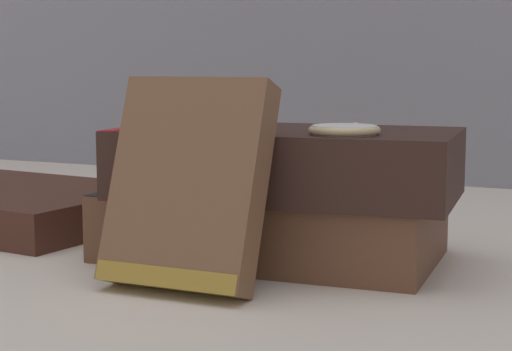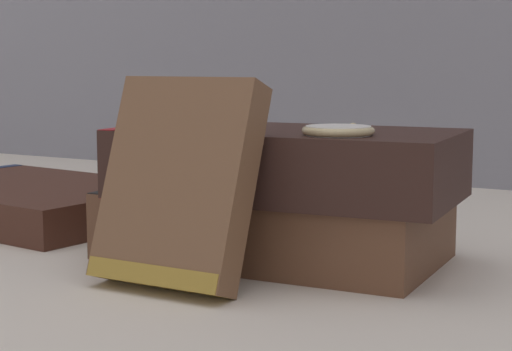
{
  "view_description": "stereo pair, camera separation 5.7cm",
  "coord_description": "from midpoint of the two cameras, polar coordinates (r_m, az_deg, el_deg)",
  "views": [
    {
      "loc": [
        0.23,
        -0.52,
        0.14
      ],
      "look_at": [
        -0.0,
        0.02,
        0.06
      ],
      "focal_mm": 60.0,
      "sensor_mm": 36.0,
      "label": 1
    },
    {
      "loc": [
        0.28,
        -0.49,
        0.14
      ],
      "look_at": [
        -0.0,
        0.02,
        0.06
      ],
      "focal_mm": 60.0,
      "sensor_mm": 36.0,
      "label": 2
    }
  ],
  "objects": [
    {
      "name": "book_leaning_front",
      "position": [
        0.52,
        -2.19,
        -1.05
      ],
      "size": [
        0.1,
        0.07,
        0.13
      ],
      "rotation": [
        -0.34,
        0.0,
        0.0
      ],
      "color": "brown",
      "rests_on": "ground_plane"
    },
    {
      "name": "book_flat_top",
      "position": [
        0.59,
        4.41,
        0.84
      ],
      "size": [
        0.24,
        0.14,
        0.05
      ],
      "rotation": [
        0.0,
        0.0,
        0.09
      ],
      "color": "#331E19",
      "rests_on": "book_flat_bottom"
    },
    {
      "name": "ground_plane",
      "position": [
        0.58,
        2.31,
        -6.18
      ],
      "size": [
        3.0,
        3.0,
        0.0
      ],
      "primitive_type": "plane",
      "color": "beige"
    },
    {
      "name": "book_flat_bottom",
      "position": [
        0.61,
        3.39,
        -3.3
      ],
      "size": [
        0.24,
        0.14,
        0.05
      ],
      "rotation": [
        0.0,
        0.0,
        0.06
      ],
      "color": "brown",
      "rests_on": "ground_plane"
    },
    {
      "name": "book_side_left",
      "position": [
        0.79,
        -13.25,
        -1.61
      ],
      "size": [
        0.26,
        0.2,
        0.03
      ],
      "rotation": [
        0.0,
        0.0,
        -0.11
      ],
      "color": "#422319",
      "rests_on": "ground_plane"
    },
    {
      "name": "pocket_watch",
      "position": [
        0.54,
        8.58,
        2.98
      ],
      "size": [
        0.05,
        0.05,
        0.01
      ],
      "color": "white",
      "rests_on": "book_flat_top"
    }
  ]
}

